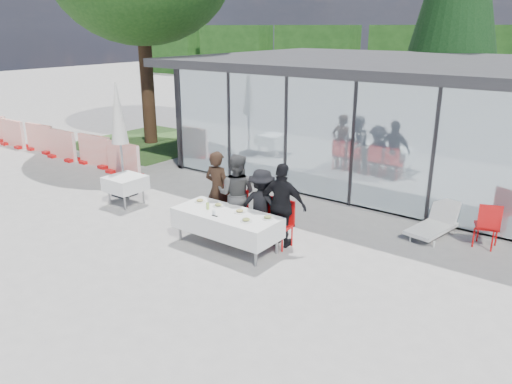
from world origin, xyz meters
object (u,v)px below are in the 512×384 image
dining_table (227,222)px  construction_barriers (51,143)px  plate_extra (246,220)px  plate_a (200,201)px  lounger (435,223)px  diner_chair_d (282,221)px  diner_chair_c (262,216)px  spare_chair_b (488,224)px  diner_d (282,206)px  market_umbrella (119,121)px  plate_c (240,211)px  diner_c (262,205)px  plate_d (268,218)px  diner_a (218,190)px  folded_eyeglasses (215,216)px  diner_chair_b (237,209)px  spare_table_left (125,184)px  diner_chair_a (219,204)px  diner_b (237,194)px  plate_b (218,205)px  juice_bottle (208,206)px

dining_table → construction_barriers: 10.15m
construction_barriers → plate_extra: bearing=-12.7°
plate_a → lounger: plate_a is taller
diner_chair_d → plate_a: diner_chair_d is taller
diner_chair_c → spare_chair_b: size_ratio=1.00×
diner_d → market_umbrella: bearing=-12.1°
plate_a → plate_c: (1.08, 0.01, 0.00)m
diner_c → plate_d: size_ratio=6.47×
diner_a → construction_barriers: bearing=-13.5°
plate_d → folded_eyeglasses: size_ratio=1.71×
diner_chair_b → plate_extra: bearing=-43.4°
spare_table_left → market_umbrella: (-0.64, 0.45, 1.45)m
diner_chair_d → plate_c: (-0.66, -0.58, 0.24)m
diner_a → diner_chair_a: (0.00, 0.02, -0.34)m
diner_c → diner_chair_d: 0.57m
plate_a → diner_a: bearing=88.6°
diner_b → plate_extra: size_ratio=7.40×
diner_b → plate_c: bearing=114.0°
diner_chair_b → plate_b: (-0.05, -0.56, 0.24)m
dining_table → plate_d: bearing=14.8°
diner_chair_b → lounger: bearing=34.9°
market_umbrella → lounger: bearing=17.0°
plate_extra → construction_barriers: (-10.51, 2.36, -0.34)m
dining_table → diner_chair_c: 0.83m
spare_table_left → spare_chair_b: spare_chair_b is taller
spare_table_left → lounger: 7.48m
diner_chair_a → plate_a: bearing=-91.3°
diner_b → spare_chair_b: 5.20m
diner_chair_a → plate_d: diner_chair_a is taller
plate_c → construction_barriers: size_ratio=0.03×
diner_chair_d → market_umbrella: (-5.22, 0.16, 1.46)m
plate_extra → diner_b: bearing=137.2°
plate_d → folded_eyeglasses: (-0.93, -0.51, -0.02)m
construction_barriers → diner_c: bearing=-8.3°
diner_d → market_umbrella: (-5.22, 0.18, 1.12)m
diner_chair_d → plate_b: (-1.25, -0.56, 0.24)m
plate_b → plate_d: bearing=1.8°
diner_chair_d → juice_bottle: size_ratio=6.92×
diner_chair_c → diner_d: size_ratio=0.55×
diner_d → diner_chair_d: diner_d is taller
diner_a → diner_chair_d: bearing=176.5°
plate_b → spare_chair_b: 5.51m
diner_chair_d → market_umbrella: bearing=178.3°
dining_table → construction_barriers: size_ratio=0.24×
diner_b → lounger: bearing=-164.5°
diner_b → plate_d: (1.19, -0.50, -0.11)m
diner_b → lounger: (3.55, 2.49, -0.63)m
diner_chair_d → lounger: (2.36, 2.47, -0.28)m
plate_d → diner_chair_a: bearing=163.2°
spare_table_left → folded_eyeglasses: bearing=-11.5°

